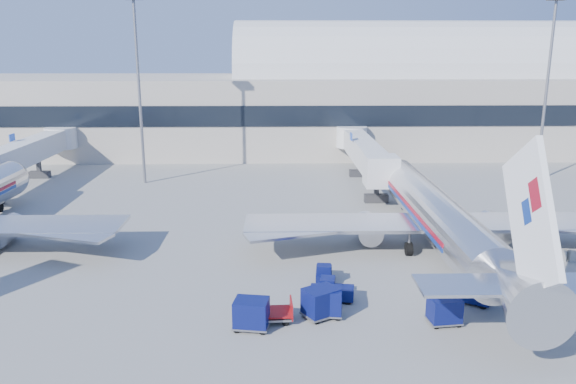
{
  "coord_description": "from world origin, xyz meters",
  "views": [
    {
      "loc": [
        -3.34,
        -39.4,
        16.25
      ],
      "look_at": [
        -2.4,
        6.0,
        4.76
      ],
      "focal_mm": 35.0,
      "sensor_mm": 36.0,
      "label": 1
    }
  ],
  "objects_px": {
    "jetbridge_mid": "(30,151)",
    "cart_train_a": "(326,301)",
    "airliner_main": "(439,217)",
    "tug_right": "(470,292)",
    "jetbridge_near": "(362,150)",
    "cart_train_c": "(251,313)",
    "tug_left": "(324,274)",
    "cart_train_b": "(321,302)",
    "mast_east": "(550,63)",
    "tug_lead": "(334,290)",
    "mast_west": "(137,63)",
    "cart_solo_near": "(444,310)",
    "cart_open_red": "(273,314)",
    "barrier_near": "(546,256)"
  },
  "relations": [
    {
      "from": "jetbridge_mid",
      "to": "cart_train_a",
      "type": "bearing_deg",
      "value": -47.97
    },
    {
      "from": "airliner_main",
      "to": "tug_right",
      "type": "distance_m",
      "value": 10.1
    },
    {
      "from": "jetbridge_near",
      "to": "cart_train_a",
      "type": "height_order",
      "value": "jetbridge_near"
    },
    {
      "from": "airliner_main",
      "to": "cart_train_c",
      "type": "height_order",
      "value": "airliner_main"
    },
    {
      "from": "tug_left",
      "to": "cart_train_b",
      "type": "xyz_separation_m",
      "value": [
        -0.63,
        -5.4,
        0.34
      ]
    },
    {
      "from": "jetbridge_mid",
      "to": "cart_train_a",
      "type": "xyz_separation_m",
      "value": [
        34.12,
        -37.86,
        -2.95
      ]
    },
    {
      "from": "mast_east",
      "to": "cart_train_c",
      "type": "bearing_deg",
      "value": -132.05
    },
    {
      "from": "tug_lead",
      "to": "airliner_main",
      "type": "bearing_deg",
      "value": 54.24
    },
    {
      "from": "airliner_main",
      "to": "mast_west",
      "type": "distance_m",
      "value": 41.12
    },
    {
      "from": "cart_solo_near",
      "to": "cart_open_red",
      "type": "distance_m",
      "value": 10.5
    },
    {
      "from": "tug_lead",
      "to": "cart_train_a",
      "type": "distance_m",
      "value": 2.35
    },
    {
      "from": "mast_west",
      "to": "tug_right",
      "type": "height_order",
      "value": "mast_west"
    },
    {
      "from": "barrier_near",
      "to": "tug_lead",
      "type": "distance_m",
      "value": 18.84
    },
    {
      "from": "mast_west",
      "to": "cart_train_a",
      "type": "height_order",
      "value": "mast_west"
    },
    {
      "from": "airliner_main",
      "to": "cart_train_c",
      "type": "xyz_separation_m",
      "value": [
        -14.89,
        -13.18,
        -1.93
      ]
    },
    {
      "from": "jetbridge_near",
      "to": "jetbridge_mid",
      "type": "height_order",
      "value": "same"
    },
    {
      "from": "jetbridge_mid",
      "to": "airliner_main",
      "type": "bearing_deg",
      "value": -30.64
    },
    {
      "from": "airliner_main",
      "to": "cart_open_red",
      "type": "bearing_deg",
      "value": -138.09
    },
    {
      "from": "tug_lead",
      "to": "cart_train_b",
      "type": "distance_m",
      "value": 2.63
    },
    {
      "from": "cart_solo_near",
      "to": "cart_train_c",
      "type": "bearing_deg",
      "value": 175.03
    },
    {
      "from": "airliner_main",
      "to": "jetbridge_mid",
      "type": "height_order",
      "value": "airliner_main"
    },
    {
      "from": "jetbridge_near",
      "to": "cart_open_red",
      "type": "bearing_deg",
      "value": -106.25
    },
    {
      "from": "cart_train_a",
      "to": "cart_train_b",
      "type": "xyz_separation_m",
      "value": [
        -0.33,
        -0.17,
        0.03
      ]
    },
    {
      "from": "mast_west",
      "to": "barrier_near",
      "type": "height_order",
      "value": "mast_west"
    },
    {
      "from": "tug_right",
      "to": "cart_solo_near",
      "type": "distance_m",
      "value": 3.92
    },
    {
      "from": "jetbridge_near",
      "to": "tug_left",
      "type": "distance_m",
      "value": 33.66
    },
    {
      "from": "airliner_main",
      "to": "mast_west",
      "type": "height_order",
      "value": "mast_west"
    },
    {
      "from": "mast_east",
      "to": "tug_lead",
      "type": "height_order",
      "value": "mast_east"
    },
    {
      "from": "jetbridge_mid",
      "to": "barrier_near",
      "type": "distance_m",
      "value": 59.9
    },
    {
      "from": "jetbridge_near",
      "to": "jetbridge_mid",
      "type": "distance_m",
      "value": 42.0
    },
    {
      "from": "mast_west",
      "to": "mast_east",
      "type": "xyz_separation_m",
      "value": [
        50.0,
        0.0,
        0.0
      ]
    },
    {
      "from": "tug_right",
      "to": "cart_train_b",
      "type": "distance_m",
      "value": 10.2
    },
    {
      "from": "cart_train_b",
      "to": "cart_train_c",
      "type": "xyz_separation_m",
      "value": [
        -4.27,
        -1.46,
        -0.02
      ]
    },
    {
      "from": "jetbridge_near",
      "to": "mast_east",
      "type": "bearing_deg",
      "value": -2.07
    },
    {
      "from": "mast_west",
      "to": "cart_train_a",
      "type": "bearing_deg",
      "value": -61.98
    },
    {
      "from": "mast_east",
      "to": "barrier_near",
      "type": "relative_size",
      "value": 7.53
    },
    {
      "from": "mast_west",
      "to": "tug_lead",
      "type": "bearing_deg",
      "value": -59.59
    },
    {
      "from": "mast_west",
      "to": "cart_train_a",
      "type": "xyz_separation_m",
      "value": [
        19.72,
        -37.05,
        -13.81
      ]
    },
    {
      "from": "cart_train_b",
      "to": "cart_train_c",
      "type": "height_order",
      "value": "cart_train_b"
    },
    {
      "from": "tug_left",
      "to": "cart_open_red",
      "type": "relative_size",
      "value": 0.92
    },
    {
      "from": "airliner_main",
      "to": "tug_right",
      "type": "relative_size",
      "value": 13.21
    },
    {
      "from": "jetbridge_mid",
      "to": "tug_left",
      "type": "bearing_deg",
      "value": -43.47
    },
    {
      "from": "barrier_near",
      "to": "cart_train_b",
      "type": "xyz_separation_m",
      "value": [
        -18.61,
        -9.22,
        0.56
      ]
    },
    {
      "from": "cart_train_a",
      "to": "cart_train_c",
      "type": "height_order",
      "value": "cart_train_c"
    },
    {
      "from": "mast_west",
      "to": "mast_east",
      "type": "distance_m",
      "value": 50.0
    },
    {
      "from": "airliner_main",
      "to": "cart_open_red",
      "type": "xyz_separation_m",
      "value": [
        -13.63,
        -12.23,
        -2.45
      ]
    },
    {
      "from": "jetbridge_near",
      "to": "tug_left",
      "type": "relative_size",
      "value": 11.63
    },
    {
      "from": "cart_solo_near",
      "to": "cart_train_a",
      "type": "bearing_deg",
      "value": 163.26
    },
    {
      "from": "cart_solo_near",
      "to": "cart_open_red",
      "type": "height_order",
      "value": "cart_solo_near"
    },
    {
      "from": "jetbridge_near",
      "to": "barrier_near",
      "type": "height_order",
      "value": "jetbridge_near"
    }
  ]
}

